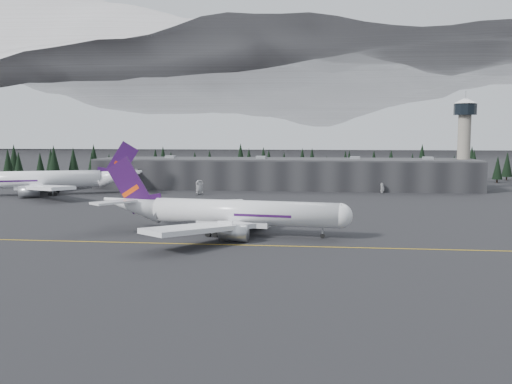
# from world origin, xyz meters

# --- Properties ---
(ground) EXTENTS (1400.00, 1400.00, 0.00)m
(ground) POSITION_xyz_m (0.00, 0.00, 0.00)
(ground) COLOR black
(ground) RESTS_ON ground
(taxiline) EXTENTS (400.00, 0.40, 0.02)m
(taxiline) POSITION_xyz_m (0.00, -2.00, 0.01)
(taxiline) COLOR gold
(taxiline) RESTS_ON ground
(terminal) EXTENTS (160.00, 30.00, 12.60)m
(terminal) POSITION_xyz_m (0.00, 125.00, 6.30)
(terminal) COLOR black
(terminal) RESTS_ON ground
(control_tower) EXTENTS (10.00, 10.00, 37.70)m
(control_tower) POSITION_xyz_m (75.00, 128.00, 23.41)
(control_tower) COLOR gray
(control_tower) RESTS_ON ground
(treeline) EXTENTS (360.00, 20.00, 15.00)m
(treeline) POSITION_xyz_m (0.00, 162.00, 7.50)
(treeline) COLOR black
(treeline) RESTS_ON ground
(mountain_ridge) EXTENTS (4400.00, 900.00, 420.00)m
(mountain_ridge) POSITION_xyz_m (0.00, 1000.00, 0.00)
(mountain_ridge) COLOR white
(mountain_ridge) RESTS_ON ground
(jet_main) EXTENTS (60.91, 55.91, 17.96)m
(jet_main) POSITION_xyz_m (-6.75, 11.04, 5.06)
(jet_main) COLOR silver
(jet_main) RESTS_ON ground
(jet_parked) EXTENTS (67.25, 60.10, 20.48)m
(jet_parked) POSITION_xyz_m (-87.46, 87.89, 5.78)
(jet_parked) COLOR white
(jet_parked) RESTS_ON ground
(gse_vehicle_a) EXTENTS (5.03, 6.24, 1.58)m
(gse_vehicle_a) POSITION_xyz_m (-30.27, 93.36, 0.79)
(gse_vehicle_a) COLOR silver
(gse_vehicle_a) RESTS_ON ground
(gse_vehicle_b) EXTENTS (4.24, 2.36, 1.36)m
(gse_vehicle_b) POSITION_xyz_m (40.00, 108.58, 0.68)
(gse_vehicle_b) COLOR silver
(gse_vehicle_b) RESTS_ON ground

